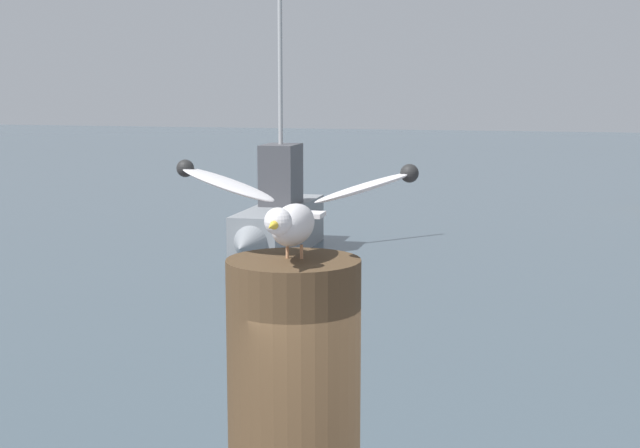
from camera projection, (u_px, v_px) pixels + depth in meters
The scene contains 3 objects.
mooring_post at pixel (294, 427), 2.28m from camera, with size 0.33×0.33×0.86m, color #4C3823.
seagull at pixel (293, 210), 2.19m from camera, with size 0.60×0.39×0.24m.
boat_grey at pixel (276, 221), 16.30m from camera, with size 0.92×4.07×5.30m.
Camera 1 is at (-0.56, -2.51, 3.04)m, focal length 51.21 mm.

